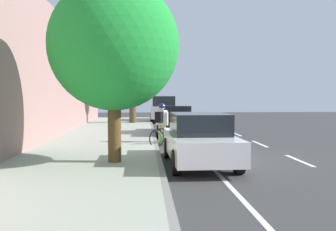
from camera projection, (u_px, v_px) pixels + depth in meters
ground at (209, 157)px, 12.76m from camera, size 68.06×68.06×0.00m
sidewalk at (87, 156)px, 12.52m from camera, size 4.44×42.54×0.13m
curb_edge at (158, 156)px, 12.66m from camera, size 0.16×42.54×0.13m
lane_stripe_centre at (276, 151)px, 14.19m from camera, size 0.14×40.00×0.01m
lane_stripe_bike_edge at (203, 157)px, 12.75m from camera, size 0.12×42.54×0.01m
building_facade at (7, 65)px, 12.23m from camera, size 0.50×42.54×6.02m
parked_suv_silver_nearest at (164, 109)px, 29.92m from camera, size 2.07×4.75×1.99m
parked_sedan_black_second at (175, 120)px, 19.95m from camera, size 1.97×4.47×1.52m
parked_sedan_white_mid at (199, 140)px, 11.27m from camera, size 1.92×4.44×1.52m
bicycle_at_curb at (167, 137)px, 15.47m from camera, size 1.51×0.97×0.77m
cyclist_with_backpack at (162, 120)px, 15.85m from camera, size 0.55×0.54×1.72m
street_tree_near_cyclist at (132, 68)px, 27.04m from camera, size 2.55×2.55×5.11m
street_tree_mid_block at (114, 46)px, 10.97m from camera, size 3.71×3.71×5.20m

